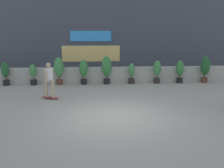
{
  "coord_description": "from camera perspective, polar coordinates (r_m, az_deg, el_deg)",
  "views": [
    {
      "loc": [
        -0.71,
        -9.41,
        3.36
      ],
      "look_at": [
        0.0,
        1.5,
        0.9
      ],
      "focal_mm": 42.34,
      "sensor_mm": 36.0,
      "label": 1
    }
  ],
  "objects": [
    {
      "name": "potted_plant_5",
      "position": [
        15.35,
        4.23,
        2.39
      ],
      "size": [
        0.36,
        0.36,
        1.19
      ],
      "color": "#2D2823",
      "rests_on": "ground"
    },
    {
      "name": "potted_plant_6",
      "position": [
        15.61,
        9.71,
        2.9
      ],
      "size": [
        0.44,
        0.44,
        1.34
      ],
      "color": "#2D2823",
      "rests_on": "ground"
    },
    {
      "name": "potted_plant_0",
      "position": [
        16.0,
        -22.05,
        2.35
      ],
      "size": [
        0.43,
        0.43,
        1.33
      ],
      "color": "black",
      "rests_on": "ground"
    },
    {
      "name": "potted_plant_8",
      "position": [
        16.49,
        19.49,
        3.41
      ],
      "size": [
        0.54,
        0.54,
        1.55
      ],
      "color": "brown",
      "rests_on": "ground"
    },
    {
      "name": "potted_plant_7",
      "position": [
        15.98,
        14.46,
        2.88
      ],
      "size": [
        0.43,
        0.43,
        1.34
      ],
      "color": "black",
      "rests_on": "ground"
    },
    {
      "name": "building_backdrop",
      "position": [
        19.42,
        -1.68,
        12.35
      ],
      "size": [
        20.0,
        2.08,
        6.5
      ],
      "color": "#424751",
      "rests_on": "ground"
    },
    {
      "name": "potted_plant_2",
      "position": [
        15.3,
        -11.4,
        3.24
      ],
      "size": [
        0.54,
        0.54,
        1.56
      ],
      "color": "brown",
      "rests_on": "ground"
    },
    {
      "name": "potted_plant_3",
      "position": [
        15.19,
        -6.16,
        2.99
      ],
      "size": [
        0.48,
        0.48,
        1.43
      ],
      "color": "black",
      "rests_on": "ground"
    },
    {
      "name": "potted_plant_1",
      "position": [
        15.61,
        -16.67,
        2.06
      ],
      "size": [
        0.36,
        0.36,
        1.19
      ],
      "color": "black",
      "rests_on": "ground"
    },
    {
      "name": "planter_wall",
      "position": [
        15.7,
        -1.07,
        2.0
      ],
      "size": [
        18.0,
        0.4,
        0.9
      ],
      "primitive_type": "cube",
      "color": "#B2ADA3",
      "rests_on": "ground"
    },
    {
      "name": "ground_plane",
      "position": [
        10.02,
        0.56,
        -6.92
      ],
      "size": [
        48.0,
        48.0,
        0.0
      ],
      "primitive_type": "plane",
      "color": "#A8A093"
    },
    {
      "name": "skater_mid_plaza",
      "position": [
        12.36,
        -13.43,
        1.05
      ],
      "size": [
        0.81,
        0.52,
        1.7
      ],
      "color": "maroon",
      "rests_on": "ground"
    },
    {
      "name": "potted_plant_4",
      "position": [
        15.17,
        -1.18,
        3.53
      ],
      "size": [
        0.57,
        0.57,
        1.61
      ],
      "color": "black",
      "rests_on": "ground"
    }
  ]
}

